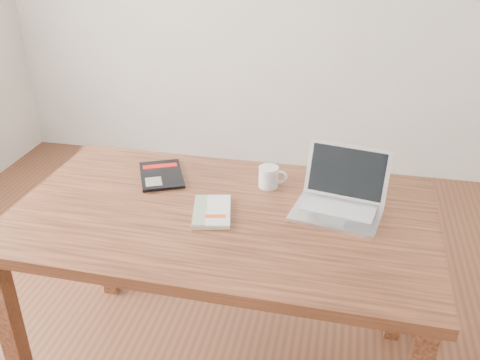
% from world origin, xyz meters
% --- Properties ---
extents(room, '(4.04, 4.04, 2.70)m').
position_xyz_m(room, '(-0.07, 0.00, 1.36)').
color(room, '#59311E').
rests_on(room, ground).
extents(desk, '(1.47, 0.87, 0.75)m').
position_xyz_m(desk, '(-0.04, 0.05, 0.66)').
color(desk, '#552C19').
rests_on(desk, ground).
extents(white_guidebook, '(0.17, 0.23, 0.02)m').
position_xyz_m(white_guidebook, '(-0.08, 0.04, 0.76)').
color(white_guidebook, silver).
rests_on(white_guidebook, desk).
extents(black_guidebook, '(0.24, 0.28, 0.01)m').
position_xyz_m(black_guidebook, '(-0.34, 0.27, 0.76)').
color(black_guidebook, black).
rests_on(black_guidebook, desk).
extents(laptop, '(0.34, 0.31, 0.20)m').
position_xyz_m(laptop, '(0.35, 0.16, 0.79)').
color(laptop, silver).
rests_on(laptop, desk).
extents(coffee_mug, '(0.11, 0.07, 0.08)m').
position_xyz_m(coffee_mug, '(0.08, 0.27, 0.79)').
color(coffee_mug, white).
rests_on(coffee_mug, desk).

